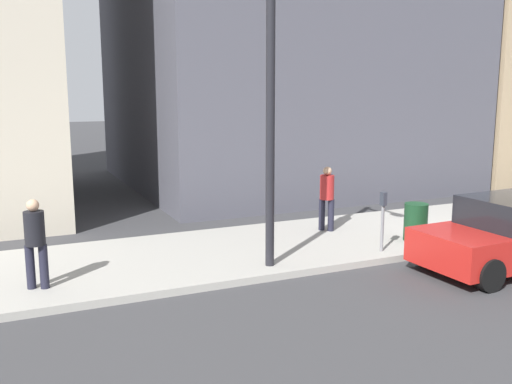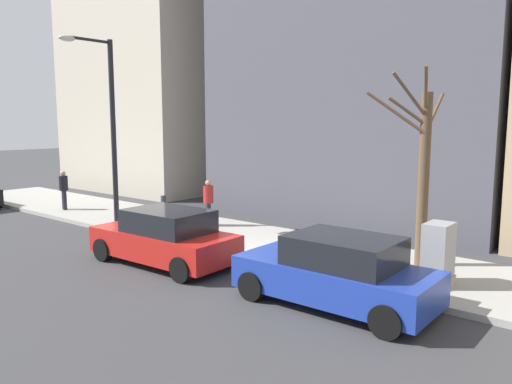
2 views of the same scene
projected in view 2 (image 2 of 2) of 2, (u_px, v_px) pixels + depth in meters
The scene contains 11 objects.
ground_plane at pixel (214, 258), 14.20m from camera, with size 120.00×120.00×0.00m, color #38383A.
sidewalk at pixel (259, 243), 15.71m from camera, with size 4.00×36.00×0.15m, color #9E9B93.
parked_car_blue at pixel (337, 272), 10.41m from camera, with size 1.97×4.22×1.52m.
parked_car_red at pixel (165, 238), 13.52m from camera, with size 2.06×4.26×1.52m.
parking_meter at pixel (164, 211), 16.11m from camera, with size 0.14×0.10×1.35m.
utility_box at pixel (438, 255), 11.36m from camera, with size 0.83×0.61×1.43m.
streetlamp at pixel (106, 117), 17.29m from camera, with size 1.97×0.32×6.50m.
bare_tree at pixel (422, 171), 12.68m from camera, with size 2.21×1.76×4.99m.
trash_bin at pixel (203, 226), 15.67m from camera, with size 0.56×0.56×0.90m, color #14381E.
pedestrian_near_meter at pixel (208, 200), 17.83m from camera, with size 0.36×0.36×1.66m.
pedestrian_midblock at pixel (64, 188), 21.10m from camera, with size 0.36×0.39×1.66m.
Camera 2 is at (-9.86, -9.72, 3.85)m, focal length 35.00 mm.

